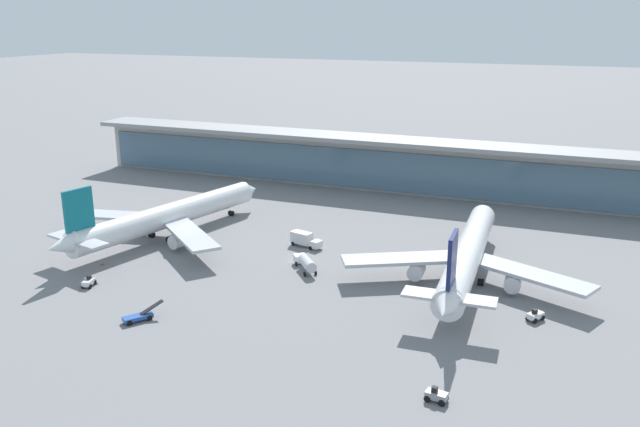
{
  "coord_description": "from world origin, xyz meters",
  "views": [
    {
      "loc": [
        50.55,
        -114.89,
        48.08
      ],
      "look_at": [
        0.0,
        10.62,
        7.34
      ],
      "focal_mm": 36.99,
      "sensor_mm": 36.0,
      "label": 1
    }
  ],
  "objects_px": {
    "service_truck_mid_apron_white": "(306,262)",
    "service_truck_at_far_stand_white": "(89,282)",
    "safety_cone_alpha": "(102,263)",
    "service_truck_on_taxiway_white": "(304,239)",
    "service_truck_near_nose_grey": "(436,395)",
    "airliner_centre_stand": "(467,255)",
    "airliner_left_stand": "(164,217)",
    "service_truck_under_wing_white": "(535,316)",
    "service_truck_by_tail_blue": "(139,316)"
  },
  "relations": [
    {
      "from": "service_truck_mid_apron_white",
      "to": "service_truck_at_far_stand_white",
      "type": "relative_size",
      "value": 2.5
    },
    {
      "from": "service_truck_mid_apron_white",
      "to": "safety_cone_alpha",
      "type": "height_order",
      "value": "service_truck_mid_apron_white"
    },
    {
      "from": "service_truck_mid_apron_white",
      "to": "service_truck_on_taxiway_white",
      "type": "distance_m",
      "value": 14.06
    },
    {
      "from": "service_truck_near_nose_grey",
      "to": "service_truck_at_far_stand_white",
      "type": "xyz_separation_m",
      "value": [
        -67.83,
        13.52,
        0.0
      ]
    },
    {
      "from": "airliner_centre_stand",
      "to": "service_truck_on_taxiway_white",
      "type": "distance_m",
      "value": 36.58
    },
    {
      "from": "airliner_left_stand",
      "to": "service_truck_at_far_stand_white",
      "type": "distance_m",
      "value": 29.07
    },
    {
      "from": "service_truck_under_wing_white",
      "to": "airliner_left_stand",
      "type": "bearing_deg",
      "value": 171.15
    },
    {
      "from": "service_truck_mid_apron_white",
      "to": "service_truck_by_tail_blue",
      "type": "xyz_separation_m",
      "value": [
        -16.57,
        -30.79,
        -0.9
      ]
    },
    {
      "from": "service_truck_mid_apron_white",
      "to": "service_truck_by_tail_blue",
      "type": "relative_size",
      "value": 1.26
    },
    {
      "from": "service_truck_near_nose_grey",
      "to": "service_truck_on_taxiway_white",
      "type": "relative_size",
      "value": 0.4
    },
    {
      "from": "airliner_left_stand",
      "to": "service_truck_under_wing_white",
      "type": "bearing_deg",
      "value": -8.85
    },
    {
      "from": "airliner_left_stand",
      "to": "service_truck_under_wing_white",
      "type": "relative_size",
      "value": 17.8
    },
    {
      "from": "service_truck_mid_apron_white",
      "to": "service_truck_by_tail_blue",
      "type": "height_order",
      "value": "service_truck_mid_apron_white"
    },
    {
      "from": "airliner_left_stand",
      "to": "service_truck_under_wing_white",
      "type": "height_order",
      "value": "airliner_left_stand"
    },
    {
      "from": "service_truck_near_nose_grey",
      "to": "safety_cone_alpha",
      "type": "bearing_deg",
      "value": 162.15
    },
    {
      "from": "service_truck_near_nose_grey",
      "to": "airliner_centre_stand",
      "type": "bearing_deg",
      "value": 94.91
    },
    {
      "from": "service_truck_by_tail_blue",
      "to": "safety_cone_alpha",
      "type": "height_order",
      "value": "service_truck_by_tail_blue"
    },
    {
      "from": "service_truck_near_nose_grey",
      "to": "safety_cone_alpha",
      "type": "relative_size",
      "value": 4.36
    },
    {
      "from": "airliner_left_stand",
      "to": "service_truck_on_taxiway_white",
      "type": "relative_size",
      "value": 7.74
    },
    {
      "from": "service_truck_under_wing_white",
      "to": "service_truck_mid_apron_white",
      "type": "bearing_deg",
      "value": 171.77
    },
    {
      "from": "airliner_centre_stand",
      "to": "service_truck_near_nose_grey",
      "type": "distance_m",
      "value": 42.92
    },
    {
      "from": "service_truck_under_wing_white",
      "to": "service_truck_at_far_stand_white",
      "type": "distance_m",
      "value": 79.42
    },
    {
      "from": "airliner_centre_stand",
      "to": "service_truck_near_nose_grey",
      "type": "bearing_deg",
      "value": -85.09
    },
    {
      "from": "service_truck_on_taxiway_white",
      "to": "airliner_left_stand",
      "type": "bearing_deg",
      "value": -168.05
    },
    {
      "from": "service_truck_by_tail_blue",
      "to": "safety_cone_alpha",
      "type": "distance_m",
      "value": 29.21
    },
    {
      "from": "airliner_centre_stand",
      "to": "service_truck_mid_apron_white",
      "type": "bearing_deg",
      "value": -167.55
    },
    {
      "from": "service_truck_under_wing_white",
      "to": "safety_cone_alpha",
      "type": "height_order",
      "value": "service_truck_under_wing_white"
    },
    {
      "from": "airliner_centre_stand",
      "to": "safety_cone_alpha",
      "type": "height_order",
      "value": "airliner_centre_stand"
    },
    {
      "from": "airliner_left_stand",
      "to": "service_truck_near_nose_grey",
      "type": "height_order",
      "value": "airliner_left_stand"
    },
    {
      "from": "service_truck_under_wing_white",
      "to": "service_truck_at_far_stand_white",
      "type": "bearing_deg",
      "value": -168.32
    },
    {
      "from": "service_truck_under_wing_white",
      "to": "safety_cone_alpha",
      "type": "bearing_deg",
      "value": -175.81
    },
    {
      "from": "service_truck_mid_apron_white",
      "to": "safety_cone_alpha",
      "type": "bearing_deg",
      "value": -162.47
    },
    {
      "from": "airliner_left_stand",
      "to": "service_truck_at_far_stand_white",
      "type": "relative_size",
      "value": 18.5
    },
    {
      "from": "service_truck_near_nose_grey",
      "to": "service_truck_by_tail_blue",
      "type": "height_order",
      "value": "service_truck_by_tail_blue"
    },
    {
      "from": "airliner_left_stand",
      "to": "service_truck_near_nose_grey",
      "type": "bearing_deg",
      "value": -30.8
    },
    {
      "from": "service_truck_near_nose_grey",
      "to": "service_truck_on_taxiway_white",
      "type": "height_order",
      "value": "service_truck_on_taxiway_white"
    },
    {
      "from": "airliner_left_stand",
      "to": "service_truck_mid_apron_white",
      "type": "relative_size",
      "value": 7.39
    },
    {
      "from": "service_truck_under_wing_white",
      "to": "service_truck_mid_apron_white",
      "type": "xyz_separation_m",
      "value": [
        -43.72,
        6.32,
        0.83
      ]
    },
    {
      "from": "airliner_left_stand",
      "to": "airliner_centre_stand",
      "type": "distance_m",
      "value": 67.04
    },
    {
      "from": "service_truck_by_tail_blue",
      "to": "service_truck_near_nose_grey",
      "type": "bearing_deg",
      "value": -5.81
    },
    {
      "from": "service_truck_near_nose_grey",
      "to": "service_truck_mid_apron_white",
      "type": "distance_m",
      "value": 49.31
    },
    {
      "from": "service_truck_at_far_stand_white",
      "to": "airliner_centre_stand",
      "type": "bearing_deg",
      "value": 24.35
    },
    {
      "from": "service_truck_mid_apron_white",
      "to": "service_truck_on_taxiway_white",
      "type": "relative_size",
      "value": 1.05
    },
    {
      "from": "service_truck_by_tail_blue",
      "to": "service_truck_at_far_stand_white",
      "type": "height_order",
      "value": "service_truck_by_tail_blue"
    },
    {
      "from": "airliner_centre_stand",
      "to": "service_truck_by_tail_blue",
      "type": "height_order",
      "value": "airliner_centre_stand"
    },
    {
      "from": "airliner_centre_stand",
      "to": "service_truck_on_taxiway_white",
      "type": "xyz_separation_m",
      "value": [
        -35.9,
        6.17,
        -3.33
      ]
    },
    {
      "from": "airliner_left_stand",
      "to": "service_truck_on_taxiway_white",
      "type": "bearing_deg",
      "value": 11.95
    },
    {
      "from": "service_truck_on_taxiway_white",
      "to": "safety_cone_alpha",
      "type": "distance_m",
      "value": 41.92
    },
    {
      "from": "airliner_centre_stand",
      "to": "service_truck_on_taxiway_white",
      "type": "bearing_deg",
      "value": 170.24
    },
    {
      "from": "airliner_left_stand",
      "to": "safety_cone_alpha",
      "type": "bearing_deg",
      "value": -97.12
    }
  ]
}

